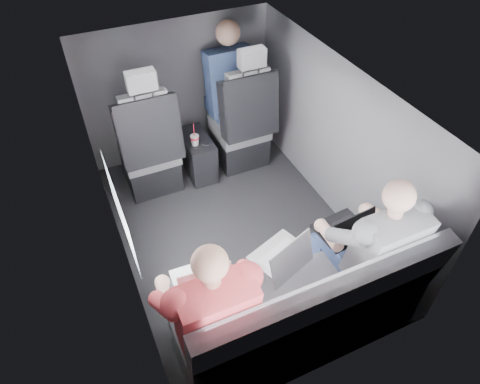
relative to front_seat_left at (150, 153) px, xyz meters
name	(u,v)px	position (x,y,z in m)	size (l,w,h in m)	color
floor	(235,232)	(0.45, -0.84, -0.40)	(2.60, 2.60, 0.00)	black
ceiling	(233,90)	(0.45, -0.84, 0.95)	(2.60, 2.60, 0.00)	#B2B2AD
panel_left	(113,207)	(-0.45, -0.84, 0.27)	(0.02, 2.60, 1.35)	#56565B
panel_right	(336,141)	(1.35, -0.84, 0.27)	(0.02, 2.60, 1.35)	#56565B
panel_front	(179,90)	(0.45, 0.46, 0.27)	(1.80, 0.02, 1.35)	#56565B
panel_back	(332,312)	(0.45, -2.14, 0.27)	(1.80, 0.02, 1.35)	#56565B
side_window	(120,211)	(-0.43, -1.14, 0.50)	(0.02, 0.75, 0.42)	white
seatbelt	(251,100)	(0.90, -0.17, 0.40)	(0.05, 0.01, 0.65)	black
front_seat_left	(150,153)	(0.00, 0.00, 0.00)	(0.52, 0.58, 1.26)	black
front_seat_right	(242,129)	(0.90, 0.00, 0.00)	(0.52, 0.58, 1.26)	black
center_console	(198,155)	(0.45, 0.04, -0.20)	(0.24, 0.48, 0.41)	black
rear_bench	(303,313)	(0.45, -1.90, -0.09)	(1.60, 0.57, 0.92)	#58585C
soda_cup	(195,140)	(0.40, -0.07, 0.06)	(0.08, 0.08, 0.24)	white
laptop_white	(202,281)	(-0.11, -1.62, 0.23)	(0.32, 0.31, 0.24)	white
laptop_silver	(283,256)	(0.42, -1.66, 0.23)	(0.41, 0.41, 0.25)	#AFAFB4
laptop_black	(345,228)	(0.89, -1.63, 0.23)	(0.35, 0.32, 0.23)	black
passenger_rear_left	(208,307)	(-0.14, -1.81, 0.23)	(0.51, 0.63, 1.24)	#36363B
passenger_rear_right	(368,245)	(0.94, -1.81, 0.23)	(0.51, 0.63, 1.24)	#324A6F
passenger_front_right	(229,82)	(0.88, 0.26, 0.36)	(0.43, 0.43, 0.91)	#324A6F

